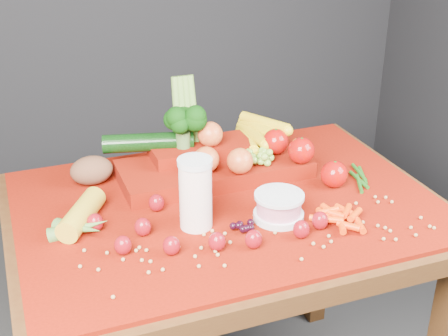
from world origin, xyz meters
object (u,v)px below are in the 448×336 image
object	(u,v)px
milk_glass	(195,191)
yogurt_bowl	(279,206)
table	(227,237)
produce_mound	(220,155)

from	to	relation	value
milk_glass	yogurt_bowl	world-z (taller)	milk_glass
table	yogurt_bowl	size ratio (longest dim) A/B	8.89
table	yogurt_bowl	world-z (taller)	yogurt_bowl
table	milk_glass	world-z (taller)	milk_glass
yogurt_bowl	produce_mound	distance (m)	0.29
table	produce_mound	world-z (taller)	produce_mound
table	produce_mound	distance (m)	0.23
milk_glass	yogurt_bowl	xyz separation A→B (m)	(0.20, -0.04, -0.06)
milk_glass	produce_mound	size ratio (longest dim) A/B	0.29
produce_mound	yogurt_bowl	bearing A→B (deg)	-80.07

